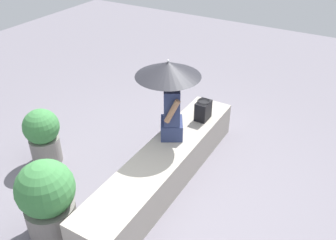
{
  "coord_description": "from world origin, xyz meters",
  "views": [
    {
      "loc": [
        -3.05,
        -1.84,
        3.19
      ],
      "look_at": [
        0.18,
        0.05,
        0.83
      ],
      "focal_mm": 38.53,
      "sensor_mm": 36.0,
      "label": 1
    }
  ],
  "objects": [
    {
      "name": "planter_far",
      "position": [
        -1.31,
        0.64,
        0.49
      ],
      "size": [
        0.61,
        0.61,
        0.93
      ],
      "color": "gray",
      "rests_on": "ground"
    },
    {
      "name": "person_seated",
      "position": [
        0.37,
        0.1,
        0.87
      ],
      "size": [
        0.51,
        0.41,
        0.9
      ],
      "color": "navy",
      "rests_on": "stone_bench"
    },
    {
      "name": "parasol",
      "position": [
        0.36,
        0.16,
        1.42
      ],
      "size": [
        0.81,
        0.81,
        1.06
      ],
      "color": "#B7B7BC",
      "rests_on": "stone_bench"
    },
    {
      "name": "stone_bench",
      "position": [
        0.0,
        0.0,
        0.24
      ],
      "size": [
        3.0,
        0.57,
        0.48
      ],
      "primitive_type": "cube",
      "color": "#A8A093",
      "rests_on": "ground"
    },
    {
      "name": "handbag_black",
      "position": [
        0.94,
        -0.07,
        0.62
      ],
      "size": [
        0.24,
        0.18,
        0.29
      ],
      "color": "black",
      "rests_on": "stone_bench"
    },
    {
      "name": "planter_near",
      "position": [
        -0.45,
        1.63,
        0.43
      ],
      "size": [
        0.48,
        0.48,
        0.81
      ],
      "color": "gray",
      "rests_on": "ground"
    },
    {
      "name": "ground_plane",
      "position": [
        0.0,
        0.0,
        0.0
      ],
      "size": [
        14.0,
        14.0,
        0.0
      ],
      "primitive_type": "plane",
      "color": "slate"
    }
  ]
}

